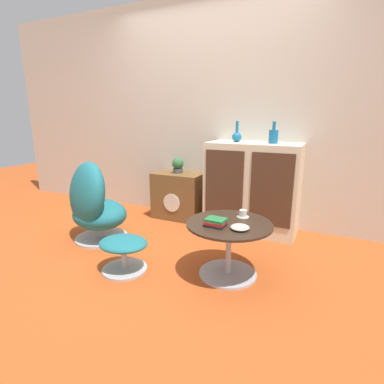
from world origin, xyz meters
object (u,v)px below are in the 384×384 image
tv_console (179,195)px  vase_leftmost (237,136)px  egg_chair (94,205)px  ottoman (123,248)px  vase_inner_left (273,136)px  bowl (240,227)px  potted_plant (178,165)px  teacup (243,214)px  book_stack (216,222)px  sideboard (252,188)px  coffee_table (229,242)px

tv_console → vase_leftmost: bearing=-2.8°
egg_chair → ottoman: 0.79m
ottoman → vase_inner_left: 1.85m
tv_console → bowl: tv_console is taller
egg_chair → potted_plant: 1.14m
potted_plant → teacup: bearing=-39.9°
tv_console → ottoman: size_ratio=1.48×
book_stack → vase_inner_left: bearing=81.6°
book_stack → bowl: book_stack is taller
ottoman → vase_inner_left: vase_inner_left is taller
sideboard → coffee_table: sideboard is taller
vase_leftmost → book_stack: bearing=-79.4°
potted_plant → book_stack: potted_plant is taller
sideboard → teacup: (0.15, -0.87, -0.02)m
book_stack → egg_chair: bearing=172.5°
ottoman → potted_plant: potted_plant is taller
ottoman → tv_console: bearing=98.9°
tv_console → egg_chair: size_ratio=0.72×
egg_chair → book_stack: (1.39, -0.18, 0.09)m
tv_console → coffee_table: (1.03, -1.09, 0.00)m
sideboard → ottoman: 1.56m
ottoman → coffee_table: (0.81, 0.31, 0.09)m
ottoman → vase_leftmost: (0.52, 1.36, 0.84)m
tv_console → potted_plant: (-0.01, 0.00, 0.38)m
egg_chair → book_stack: egg_chair is taller
book_stack → sideboard: bearing=91.0°
vase_leftmost → egg_chair: bearing=-140.2°
tv_console → vase_inner_left: size_ratio=2.78×
book_stack → tv_console: bearing=128.4°
tv_console → potted_plant: 0.38m
teacup → coffee_table: bearing=-107.8°
bowl → coffee_table: bearing=138.8°
sideboard → vase_leftmost: vase_leftmost is taller
ottoman → vase_leftmost: 1.68m
vase_leftmost → teacup: vase_leftmost is taller
vase_inner_left → book_stack: (-0.17, -1.16, -0.58)m
vase_inner_left → egg_chair: bearing=-148.0°
egg_chair → vase_leftmost: (1.18, 0.98, 0.66)m
tv_console → teacup: 1.43m
tv_console → book_stack: bearing=-51.6°
sideboard → teacup: size_ratio=9.93×
ottoman → coffee_table: coffee_table is taller
ottoman → potted_plant: (-0.23, 1.40, 0.47)m
vase_leftmost → bowl: (0.41, -1.16, -0.58)m
ottoman → vase_leftmost: size_ratio=1.88×
tv_console → potted_plant: potted_plant is taller
tv_console → ottoman: bearing=-81.1°
sideboard → bowl: 1.17m
vase_leftmost → teacup: bearing=-68.4°
tv_console → coffee_table: size_ratio=0.91×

